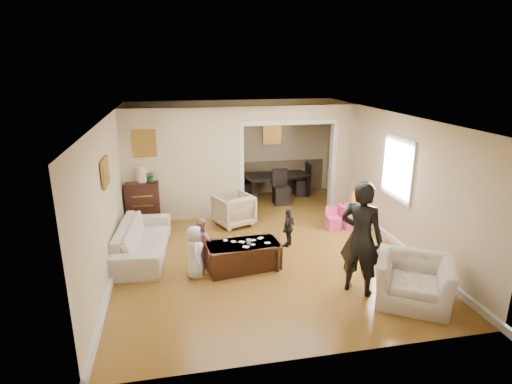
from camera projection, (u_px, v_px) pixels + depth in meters
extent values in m
plane|color=#A4702A|center=(258.00, 244.00, 8.53)|extent=(7.00, 7.00, 0.00)
cube|color=beige|center=(184.00, 165.00, 9.58)|extent=(2.75, 0.18, 2.60)
cube|color=beige|center=(342.00, 158.00, 10.30)|extent=(0.55, 0.18, 2.60)
cube|color=beige|center=(289.00, 113.00, 9.71)|extent=(2.22, 0.18, 0.35)
cube|color=white|center=(398.00, 169.00, 8.21)|extent=(0.03, 0.95, 1.10)
cube|color=brown|center=(144.00, 143.00, 9.17)|extent=(0.45, 0.03, 0.55)
cube|color=brown|center=(105.00, 172.00, 6.94)|extent=(0.03, 0.55, 0.40)
cube|color=brown|center=(272.00, 133.00, 11.46)|extent=(0.45, 0.03, 0.55)
imported|color=beige|center=(143.00, 240.00, 7.95)|extent=(1.05, 2.24, 0.63)
imported|color=#C5AD89|center=(234.00, 210.00, 9.46)|extent=(1.00, 1.01, 0.71)
imported|color=beige|center=(414.00, 281.00, 6.37)|extent=(1.43, 1.38, 0.71)
cube|color=black|center=(144.00, 203.00, 9.49)|extent=(0.72, 0.41, 0.99)
cylinder|color=beige|center=(141.00, 174.00, 9.29)|extent=(0.22, 0.22, 0.36)
imported|color=#376A2F|center=(151.00, 176.00, 9.34)|extent=(0.24, 0.21, 0.27)
cube|color=#3C1E13|center=(243.00, 256.00, 7.48)|extent=(1.35, 0.83, 0.48)
imported|color=beige|center=(249.00, 242.00, 7.37)|extent=(0.11, 0.11, 0.09)
cube|color=#F64085|center=(351.00, 216.00, 9.42)|extent=(0.57, 0.57, 0.48)
cube|color=yellow|center=(355.00, 198.00, 9.43)|extent=(0.21, 0.10, 0.30)
cylinder|color=teal|center=(348.00, 205.00, 9.28)|extent=(0.08, 0.08, 0.08)
cube|color=red|center=(344.00, 203.00, 9.44)|extent=(0.10, 0.09, 0.05)
imported|color=silver|center=(356.00, 206.00, 9.24)|extent=(0.22, 0.22, 0.05)
imported|color=black|center=(275.00, 185.00, 11.50)|extent=(1.91, 1.26, 0.62)
imported|color=black|center=(361.00, 238.00, 6.51)|extent=(0.79, 0.78, 1.85)
imported|color=white|center=(195.00, 252.00, 7.11)|extent=(0.30, 0.46, 0.93)
imported|color=#CD8084|center=(202.00, 241.00, 7.57)|extent=(0.50, 0.54, 0.89)
imported|color=black|center=(289.00, 228.00, 8.33)|extent=(0.44, 0.47, 0.78)
cube|color=white|center=(254.00, 240.00, 7.54)|extent=(0.09, 0.08, 0.00)
cube|color=white|center=(260.00, 238.00, 7.63)|extent=(0.13, 0.13, 0.00)
cube|color=white|center=(267.00, 243.00, 7.42)|extent=(0.10, 0.08, 0.00)
cube|color=white|center=(225.00, 240.00, 7.54)|extent=(0.07, 0.09, 0.00)
cube|color=white|center=(253.00, 245.00, 7.36)|extent=(0.10, 0.09, 0.00)
cube|color=white|center=(242.00, 242.00, 7.46)|extent=(0.13, 0.13, 0.00)
cube|color=white|center=(233.00, 242.00, 7.48)|extent=(0.10, 0.11, 0.00)
cube|color=white|center=(246.00, 247.00, 7.26)|extent=(0.14, 0.13, 0.00)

